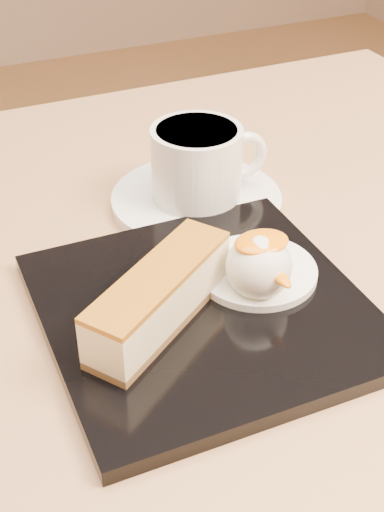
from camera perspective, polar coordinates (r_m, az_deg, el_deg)
name	(u,v)px	position (r m, az deg, el deg)	size (l,w,h in m)	color
table	(233,433)	(0.64, 3.27, -13.97)	(0.80, 0.80, 0.72)	black
dessert_plate	(204,310)	(0.51, 0.93, -4.34)	(0.22, 0.22, 0.01)	black
cheesecake	(159,297)	(0.47, -2.62, -3.30)	(0.13, 0.10, 0.04)	brown
cream_smear	(256,271)	(0.53, 5.17, -1.20)	(0.09, 0.09, 0.01)	white
ice_cream_scoop	(259,266)	(0.50, 5.37, -0.82)	(0.05, 0.05, 0.05)	white
mango_sauce	(262,242)	(0.49, 5.58, 1.12)	(0.04, 0.03, 0.01)	orange
mint_sprig	(206,258)	(0.53, 1.14, -0.13)	(0.04, 0.03, 0.00)	green
saucer	(196,200)	(0.63, 0.35, 4.48)	(0.15, 0.15, 0.01)	white
coffee_cup	(199,162)	(0.61, 0.54, 7.56)	(0.10, 0.08, 0.06)	white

